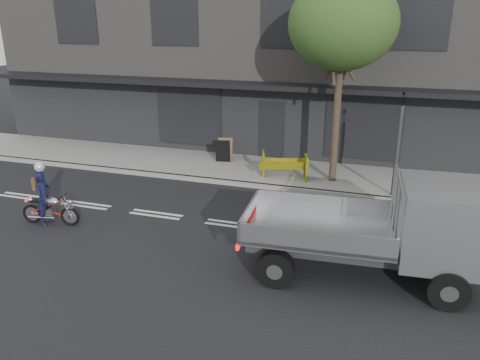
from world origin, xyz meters
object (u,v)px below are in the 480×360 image
at_px(rider, 44,198).
at_px(construction_barrier, 283,167).
at_px(traffic_light_pole, 398,149).
at_px(sandwich_board, 223,151).
at_px(motorcycle, 50,209).
at_px(flatbed_ute, 421,225).
at_px(street_tree, 343,24).

bearing_deg(rider, construction_barrier, -54.72).
relative_size(traffic_light_pole, sandwich_board, 3.91).
xyz_separation_m(motorcycle, construction_barrier, (5.42, 5.25, 0.15)).
bearing_deg(construction_barrier, traffic_light_pole, -6.70).
xyz_separation_m(flatbed_ute, sandwich_board, (-6.80, 6.62, -0.76)).
height_order(street_tree, rider, street_tree).
xyz_separation_m(rider, sandwich_board, (2.93, 6.52, -0.17)).
relative_size(rider, construction_barrier, 0.95).
xyz_separation_m(flatbed_ute, construction_barrier, (-4.16, 5.36, -0.75)).
bearing_deg(motorcycle, street_tree, 30.64).
bearing_deg(sandwich_board, street_tree, -22.95).
height_order(traffic_light_pole, construction_barrier, traffic_light_pole).
bearing_deg(sandwich_board, motorcycle, -124.88).
height_order(flatbed_ute, construction_barrier, flatbed_ute).
bearing_deg(traffic_light_pole, rider, -152.42).
relative_size(traffic_light_pole, construction_barrier, 2.15).
bearing_deg(construction_barrier, motorcycle, -135.89).
bearing_deg(construction_barrier, sandwich_board, 154.41).
bearing_deg(flatbed_ute, traffic_light_pole, 91.88).
bearing_deg(street_tree, sandwich_board, 168.88).
bearing_deg(motorcycle, construction_barrier, 36.06).
bearing_deg(rider, motorcycle, -98.02).
distance_m(traffic_light_pole, flatbed_ute, 4.96).
xyz_separation_m(motorcycle, rider, (-0.15, -0.00, 0.32)).
distance_m(flatbed_ute, construction_barrier, 6.82).
xyz_separation_m(construction_barrier, sandwich_board, (-2.64, 1.27, -0.01)).
bearing_deg(street_tree, flatbed_ute, -66.66).
relative_size(street_tree, flatbed_ute, 1.29).
xyz_separation_m(street_tree, motorcycle, (-7.08, -5.67, -4.83)).
relative_size(rider, sandwich_board, 1.72).
relative_size(street_tree, traffic_light_pole, 1.93).
relative_size(street_tree, sandwich_board, 7.54).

